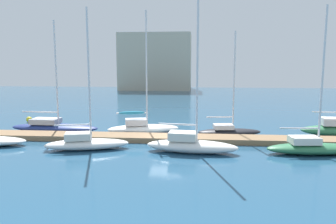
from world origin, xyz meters
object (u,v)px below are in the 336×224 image
object	(u,v)px
sailboat_1	(53,126)
harbor_building_distant	(156,62)
sailboat_3	(142,127)
sailboat_5	(229,130)
mooring_buoy_yellow	(29,119)
sailboat_4	(191,144)
sailboat_2	(86,142)
sailboat_6	(312,146)

from	to	relation	value
sailboat_1	harbor_building_distant	xyz separation A→B (m)	(2.93, 49.90, 5.96)
sailboat_3	sailboat_5	distance (m)	7.43
sailboat_3	mooring_buoy_yellow	xyz separation A→B (m)	(-12.63, 4.39, -0.29)
sailboat_1	sailboat_4	xyz separation A→B (m)	(12.37, -5.92, 0.11)
harbor_building_distant	sailboat_3	bearing A→B (deg)	-84.16
sailboat_2	harbor_building_distant	world-z (taller)	harbor_building_distant
sailboat_3	sailboat_6	bearing A→B (deg)	-37.75
sailboat_4	sailboat_5	distance (m)	6.49
sailboat_2	sailboat_5	world-z (taller)	sailboat_2
sailboat_6	sailboat_1	bearing A→B (deg)	159.10
sailboat_2	sailboat_5	bearing A→B (deg)	14.18
sailboat_6	harbor_building_distant	xyz separation A→B (m)	(-17.57, 55.48, 5.94)
sailboat_3	sailboat_5	world-z (taller)	sailboat_3
harbor_building_distant	sailboat_2	bearing A→B (deg)	-87.90
sailboat_6	mooring_buoy_yellow	world-z (taller)	sailboat_6
sailboat_4	mooring_buoy_yellow	xyz separation A→B (m)	(-16.96, 10.30, -0.31)
mooring_buoy_yellow	harbor_building_distant	distance (m)	46.55
harbor_building_distant	sailboat_1	bearing A→B (deg)	-93.36
sailboat_3	mooring_buoy_yellow	world-z (taller)	sailboat_3
sailboat_1	sailboat_3	size ratio (longest dim) A/B	0.93
sailboat_3	sailboat_1	bearing A→B (deg)	166.31
sailboat_4	sailboat_5	bearing A→B (deg)	67.66
sailboat_1	sailboat_3	xyz separation A→B (m)	(8.04, -0.00, 0.09)
sailboat_5	sailboat_6	xyz separation A→B (m)	(5.04, -5.36, 0.07)
sailboat_1	sailboat_5	bearing A→B (deg)	1.27
sailboat_2	sailboat_6	world-z (taller)	sailboat_2
mooring_buoy_yellow	sailboat_1	bearing A→B (deg)	-43.66
sailboat_5	harbor_building_distant	xyz separation A→B (m)	(-12.53, 50.12, 6.01)
sailboat_4	mooring_buoy_yellow	size ratio (longest dim) A/B	18.24
sailboat_1	sailboat_2	size ratio (longest dim) A/B	0.99
sailboat_4	harbor_building_distant	bearing A→B (deg)	105.74
sailboat_1	sailboat_4	bearing A→B (deg)	-23.48
sailboat_2	sailboat_5	size ratio (longest dim) A/B	1.13
sailboat_3	sailboat_4	size ratio (longest dim) A/B	0.97
sailboat_1	sailboat_2	xyz separation A→B (m)	(4.97, -5.80, 0.04)
sailboat_5	harbor_building_distant	size ratio (longest dim) A/B	0.53
sailboat_3	harbor_building_distant	xyz separation A→B (m)	(-5.11, 49.91, 5.87)
sailboat_6	harbor_building_distant	distance (m)	58.50
mooring_buoy_yellow	sailboat_5	bearing A→B (deg)	-12.93
sailboat_2	sailboat_3	bearing A→B (deg)	48.30
sailboat_3	sailboat_6	xyz separation A→B (m)	(12.47, -5.57, -0.06)
sailboat_3	sailboat_4	world-z (taller)	sailboat_4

